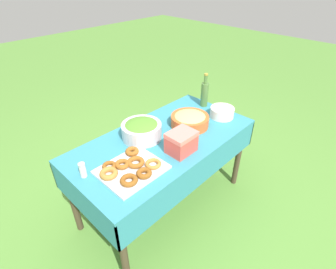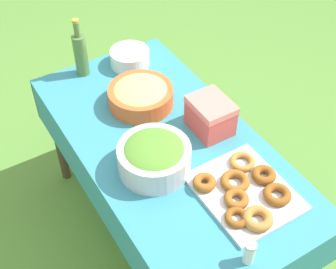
{
  "view_description": "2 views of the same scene",
  "coord_description": "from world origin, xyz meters",
  "px_view_note": "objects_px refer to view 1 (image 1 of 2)",
  "views": [
    {
      "loc": [
        1.16,
        1.16,
        1.84
      ],
      "look_at": [
        -0.02,
        0.03,
        0.75
      ],
      "focal_mm": 28.0,
      "sensor_mm": 36.0,
      "label": 1
    },
    {
      "loc": [
        1.22,
        -0.74,
        2.17
      ],
      "look_at": [
        0.03,
        -0.01,
        0.78
      ],
      "focal_mm": 50.0,
      "sensor_mm": 36.0,
      "label": 2
    }
  ],
  "objects_px": {
    "pasta_bowl": "(190,120)",
    "cooler_box": "(181,142)",
    "plate_stack": "(222,112)",
    "olive_oil_bottle": "(205,93)",
    "salad_bowl": "(142,129)",
    "donut_platter": "(130,168)"
  },
  "relations": [
    {
      "from": "donut_platter",
      "to": "cooler_box",
      "type": "distance_m",
      "value": 0.4
    },
    {
      "from": "cooler_box",
      "to": "plate_stack",
      "type": "bearing_deg",
      "value": -173.03
    },
    {
      "from": "donut_platter",
      "to": "plate_stack",
      "type": "distance_m",
      "value": 0.99
    },
    {
      "from": "salad_bowl",
      "to": "olive_oil_bottle",
      "type": "distance_m",
      "value": 0.75
    },
    {
      "from": "pasta_bowl",
      "to": "olive_oil_bottle",
      "type": "height_order",
      "value": "olive_oil_bottle"
    },
    {
      "from": "pasta_bowl",
      "to": "plate_stack",
      "type": "xyz_separation_m",
      "value": [
        -0.31,
        0.1,
        -0.01
      ]
    },
    {
      "from": "donut_platter",
      "to": "cooler_box",
      "type": "bearing_deg",
      "value": 165.72
    },
    {
      "from": "salad_bowl",
      "to": "olive_oil_bottle",
      "type": "height_order",
      "value": "olive_oil_bottle"
    },
    {
      "from": "olive_oil_bottle",
      "to": "salad_bowl",
      "type": "bearing_deg",
      "value": -1.05
    },
    {
      "from": "salad_bowl",
      "to": "plate_stack",
      "type": "bearing_deg",
      "value": 159.84
    },
    {
      "from": "cooler_box",
      "to": "olive_oil_bottle",
      "type": "bearing_deg",
      "value": -154.91
    },
    {
      "from": "pasta_bowl",
      "to": "olive_oil_bottle",
      "type": "relative_size",
      "value": 0.99
    },
    {
      "from": "pasta_bowl",
      "to": "donut_platter",
      "type": "xyz_separation_m",
      "value": [
        0.69,
        0.08,
        -0.03
      ]
    },
    {
      "from": "salad_bowl",
      "to": "pasta_bowl",
      "type": "distance_m",
      "value": 0.41
    },
    {
      "from": "pasta_bowl",
      "to": "donut_platter",
      "type": "relative_size",
      "value": 0.75
    },
    {
      "from": "pasta_bowl",
      "to": "plate_stack",
      "type": "height_order",
      "value": "pasta_bowl"
    },
    {
      "from": "pasta_bowl",
      "to": "cooler_box",
      "type": "distance_m",
      "value": 0.36
    },
    {
      "from": "donut_platter",
      "to": "pasta_bowl",
      "type": "bearing_deg",
      "value": -173.12
    },
    {
      "from": "pasta_bowl",
      "to": "cooler_box",
      "type": "xyz_separation_m",
      "value": [
        0.31,
        0.18,
        0.02
      ]
    },
    {
      "from": "salad_bowl",
      "to": "donut_platter",
      "type": "bearing_deg",
      "value": 37.38
    },
    {
      "from": "donut_platter",
      "to": "olive_oil_bottle",
      "type": "bearing_deg",
      "value": -168.28
    },
    {
      "from": "plate_stack",
      "to": "cooler_box",
      "type": "distance_m",
      "value": 0.62
    }
  ]
}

